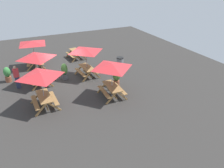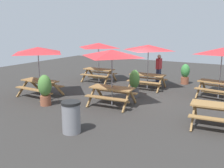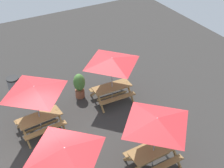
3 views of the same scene
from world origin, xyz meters
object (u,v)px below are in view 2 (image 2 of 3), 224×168
at_px(picnic_table_0, 148,51).
at_px(picnic_table_5, 222,55).
at_px(trash_bin_gray, 71,117).
at_px(potted_plant_2, 185,74).
at_px(potted_plant_0, 45,89).
at_px(potted_plant_1, 134,83).
at_px(picnic_table_4, 220,111).
at_px(picnic_table_3, 99,48).
at_px(picnic_table_1, 38,54).
at_px(person_standing, 159,68).
at_px(picnic_table_2, 112,57).

xyz_separation_m(picnic_table_0, picnic_table_5, (-3.54, 0.18, 0.00)).
relative_size(trash_bin_gray, potted_plant_2, 0.85).
bearing_deg(picnic_table_5, potted_plant_0, 45.69).
bearing_deg(trash_bin_gray, potted_plant_1, -89.30).
height_order(picnic_table_4, potted_plant_2, potted_plant_2).
bearing_deg(trash_bin_gray, picnic_table_3, -63.88).
height_order(potted_plant_1, potted_plant_2, potted_plant_1).
relative_size(picnic_table_1, trash_bin_gray, 2.38).
bearing_deg(picnic_table_5, trash_bin_gray, 69.91).
height_order(picnic_table_4, potted_plant_0, potted_plant_0).
xyz_separation_m(picnic_table_5, person_standing, (3.45, -1.68, -1.10)).
height_order(potted_plant_0, potted_plant_2, potted_plant_0).
bearing_deg(picnic_table_4, trash_bin_gray, 29.04).
xyz_separation_m(picnic_table_0, trash_bin_gray, (-0.13, 6.53, -1.49)).
bearing_deg(picnic_table_4, picnic_table_2, -10.48).
distance_m(picnic_table_3, picnic_table_4, 8.45).
xyz_separation_m(picnic_table_2, potted_plant_0, (2.39, 1.36, -1.29)).
relative_size(picnic_table_2, potted_plant_0, 1.82).
bearing_deg(picnic_table_2, picnic_table_3, -55.56).
bearing_deg(potted_plant_2, person_standing, 23.35).
distance_m(picnic_table_0, trash_bin_gray, 6.70).
xyz_separation_m(trash_bin_gray, person_standing, (0.05, -8.03, 0.39)).
distance_m(picnic_table_3, trash_bin_gray, 7.71).
relative_size(picnic_table_3, picnic_table_4, 1.22).
xyz_separation_m(potted_plant_0, potted_plant_1, (-2.63, -3.05, -0.05)).
relative_size(picnic_table_4, potted_plant_0, 1.49).
bearing_deg(potted_plant_2, picnic_table_2, 73.84).
xyz_separation_m(potted_plant_0, person_standing, (-2.64, -6.37, 0.19)).
distance_m(picnic_table_4, potted_plant_1, 4.46).
bearing_deg(picnic_table_5, potted_plant_1, 33.44).
relative_size(picnic_table_0, picnic_table_4, 1.22).
distance_m(picnic_table_3, picnic_table_5, 6.75).
distance_m(picnic_table_0, picnic_table_1, 5.46).
relative_size(picnic_table_0, potted_plant_0, 1.82).
bearing_deg(picnic_table_0, potted_plant_2, -126.40).
height_order(picnic_table_0, picnic_table_2, same).
height_order(picnic_table_5, potted_plant_0, picnic_table_5).
bearing_deg(picnic_table_5, picnic_table_2, 50.06).
relative_size(picnic_table_2, potted_plant_2, 2.03).
relative_size(picnic_table_1, picnic_table_2, 1.00).
bearing_deg(picnic_table_1, picnic_table_0, -131.92).
height_order(trash_bin_gray, potted_plant_2, potted_plant_2).
bearing_deg(picnic_table_4, potted_plant_2, -71.95).
bearing_deg(picnic_table_5, picnic_table_4, 105.44).
bearing_deg(picnic_table_2, potted_plant_1, -102.45).
bearing_deg(potted_plant_2, picnic_table_0, 55.11).
xyz_separation_m(picnic_table_2, trash_bin_gray, (-0.30, 3.03, -1.49)).
height_order(picnic_table_1, potted_plant_0, picnic_table_1).
xyz_separation_m(picnic_table_5, potted_plant_2, (2.08, -2.27, -1.39)).
relative_size(picnic_table_3, trash_bin_gray, 2.38).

